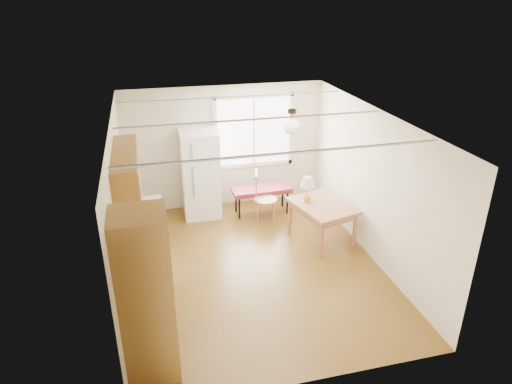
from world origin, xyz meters
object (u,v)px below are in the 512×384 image
object	(u,v)px
chair	(261,194)
refrigerator	(200,174)
dining_table	(322,210)
bench	(262,191)

from	to	relation	value
chair	refrigerator	bearing A→B (deg)	164.97
dining_table	chair	world-z (taller)	chair
refrigerator	chair	xyz separation A→B (m)	(1.07, -0.61, -0.28)
refrigerator	bench	world-z (taller)	refrigerator
bench	chair	world-z (taller)	chair
bench	dining_table	world-z (taller)	dining_table
bench	dining_table	bearing A→B (deg)	-61.60
dining_table	refrigerator	bearing A→B (deg)	126.86
refrigerator	dining_table	bearing A→B (deg)	-37.46
refrigerator	bench	bearing A→B (deg)	-10.21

